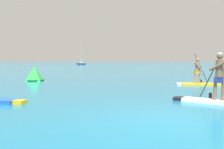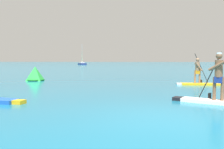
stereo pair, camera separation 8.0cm
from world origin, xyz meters
The scene contains 5 objects.
ground centered at (0.00, 0.00, 0.00)m, with size 440.00×440.00×0.00m, color #196B8C.
paddleboarder_mid_center centered at (1.83, 2.36, 0.36)m, with size 3.23×1.79×1.83m.
paddleboarder_far_right centered at (2.57, 8.92, 0.33)m, with size 2.90×0.94×1.95m.
race_marker_buoy centered at (-8.77, 10.55, 0.46)m, with size 1.52×1.52×1.05m.
sailboat_left_horizon centered at (-21.68, 72.51, 0.77)m, with size 4.38×6.44×6.92m.
Camera 2 is at (-0.73, -6.28, 1.50)m, focal length 38.74 mm.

